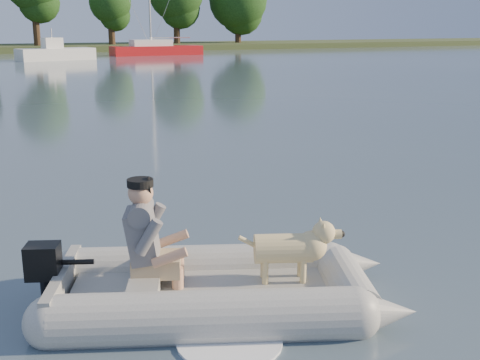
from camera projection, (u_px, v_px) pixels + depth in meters
name	position (u px, v px, depth m)	size (l,w,h in m)	color
water	(270.00, 305.00, 6.02)	(160.00, 160.00, 0.00)	slate
dinghy	(218.00, 250.00, 5.86)	(4.90, 3.85, 1.40)	#9A9B96
man	(144.00, 231.00, 5.82)	(0.73, 0.63, 1.09)	slate
dog	(283.00, 253.00, 5.97)	(0.94, 0.33, 0.63)	#D6BE7B
outboard_motor	(45.00, 281.00, 5.83)	(0.42, 0.29, 0.80)	black
motorboat	(55.00, 45.00, 46.14)	(5.92, 2.28, 2.50)	white
sailboat	(156.00, 50.00, 53.98)	(8.16, 2.72, 11.11)	#B41417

